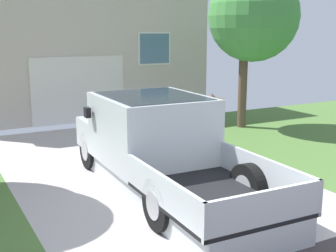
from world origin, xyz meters
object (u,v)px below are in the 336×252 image
object	(u,v)px
person_with_hat	(211,128)
house_with_garage	(63,40)
front_yard_tree	(253,17)
pickup_truck	(157,146)
handbag	(208,170)

from	to	relation	value
person_with_hat	house_with_garage	world-z (taller)	house_with_garage
front_yard_tree	pickup_truck	bearing A→B (deg)	-146.06
handbag	house_with_garage	distance (m)	9.98
person_with_hat	handbag	distance (m)	0.87
house_with_garage	front_yard_tree	bearing A→B (deg)	-59.03
house_with_garage	handbag	bearing A→B (deg)	-89.22
pickup_truck	person_with_hat	distance (m)	1.42
handbag	house_with_garage	world-z (taller)	house_with_garage
pickup_truck	handbag	bearing A→B (deg)	-0.02
person_with_hat	front_yard_tree	world-z (taller)	front_yard_tree
pickup_truck	handbag	xyz separation A→B (m)	(1.15, -0.04, -0.64)
pickup_truck	handbag	world-z (taller)	pickup_truck
pickup_truck	house_with_garage	size ratio (longest dim) A/B	0.61
pickup_truck	handbag	distance (m)	1.31
front_yard_tree	house_with_garage	bearing A→B (deg)	120.97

